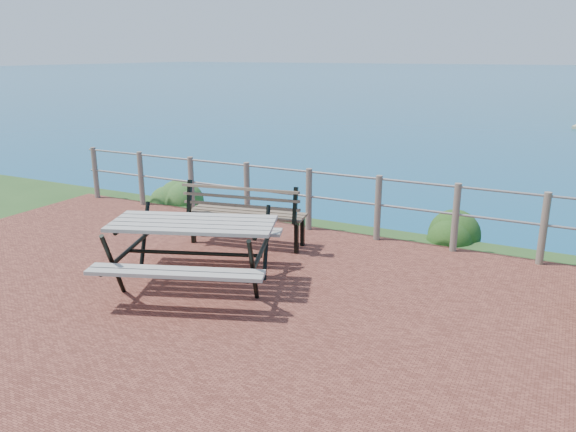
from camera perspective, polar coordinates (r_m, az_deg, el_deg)
name	(u,v)px	position (r m, az deg, el deg)	size (l,w,h in m)	color
ground	(182,312)	(6.45, -10.68, -9.55)	(10.00, 7.00, 0.12)	brown
ocean	(569,62)	(204.60, 26.64, 13.82)	(1200.00, 1200.00, 0.00)	#166A86
safety_railing	(309,196)	(8.97, 2.13, 2.03)	(9.40, 0.10, 1.00)	#6B5B4C
picnic_table	(194,247)	(6.87, -9.54, -3.10)	(2.10, 1.60, 0.82)	gray
park_bench	(247,204)	(8.25, -4.20, 1.26)	(1.79, 0.74, 0.98)	brown
shrub_lip_west	(183,200)	(11.19, -10.66, 1.62)	(0.86, 0.86, 0.64)	#205621
shrub_lip_east	(449,240)	(9.02, 16.08, -2.32)	(0.84, 0.84, 0.61)	#1F4214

